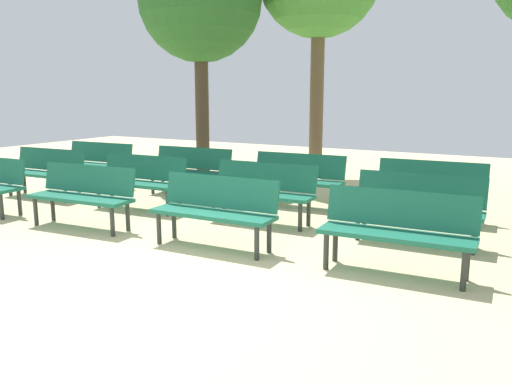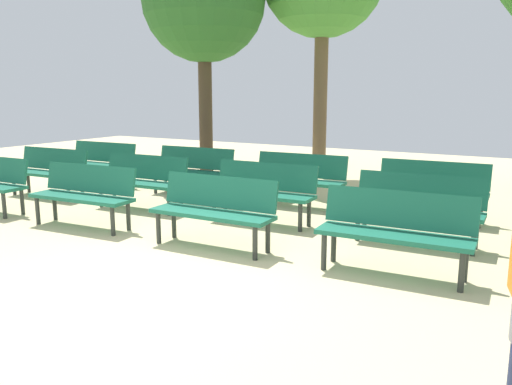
{
  "view_description": "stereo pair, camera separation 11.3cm",
  "coord_description": "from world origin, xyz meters",
  "px_view_note": "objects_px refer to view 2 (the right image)",
  "views": [
    {
      "loc": [
        3.4,
        -3.66,
        1.92
      ],
      "look_at": [
        0.0,
        2.43,
        0.55
      ],
      "focal_mm": 36.55,
      "sensor_mm": 36.0,
      "label": 1
    },
    {
      "loc": [
        3.5,
        -3.6,
        1.92
      ],
      "look_at": [
        0.0,
        2.43,
        0.55
      ],
      "focal_mm": 36.55,
      "sensor_mm": 36.0,
      "label": 2
    }
  ],
  "objects_px": {
    "bench_r0_c3": "(395,227)",
    "bench_r2_c1": "(193,168)",
    "bench_r2_c2": "(299,176)",
    "bench_r1_c1": "(142,178)",
    "bench_r2_c3": "(432,187)",
    "bench_r0_c2": "(215,207)",
    "bench_r1_c0": "(50,169)",
    "bench_r0_c1": "(85,192)",
    "tree_0": "(204,1)",
    "bench_r2_c0": "(100,161)",
    "bench_r1_c3": "(418,204)",
    "bench_r1_c2": "(263,189)"
  },
  "relations": [
    {
      "from": "bench_r1_c0",
      "to": "bench_r1_c3",
      "type": "bearing_deg",
      "value": 0.07
    },
    {
      "from": "bench_r0_c1",
      "to": "bench_r0_c2",
      "type": "xyz_separation_m",
      "value": [
        2.17,
        0.11,
        0.0
      ]
    },
    {
      "from": "bench_r1_c0",
      "to": "bench_r2_c3",
      "type": "distance_m",
      "value": 6.67
    },
    {
      "from": "bench_r0_c1",
      "to": "bench_r1_c1",
      "type": "distance_m",
      "value": 1.28
    },
    {
      "from": "bench_r0_c1",
      "to": "bench_r2_c1",
      "type": "height_order",
      "value": "same"
    },
    {
      "from": "bench_r2_c1",
      "to": "bench_r1_c3",
      "type": "bearing_deg",
      "value": -17.33
    },
    {
      "from": "bench_r1_c1",
      "to": "bench_r2_c2",
      "type": "distance_m",
      "value": 2.59
    },
    {
      "from": "bench_r2_c1",
      "to": "bench_r2_c2",
      "type": "bearing_deg",
      "value": -0.5
    },
    {
      "from": "bench_r1_c2",
      "to": "bench_r2_c2",
      "type": "relative_size",
      "value": 1.0
    },
    {
      "from": "bench_r2_c1",
      "to": "bench_r0_c1",
      "type": "bearing_deg",
      "value": -91.08
    },
    {
      "from": "bench_r0_c3",
      "to": "bench_r2_c3",
      "type": "distance_m",
      "value": 2.65
    },
    {
      "from": "bench_r1_c1",
      "to": "bench_r1_c2",
      "type": "relative_size",
      "value": 1.0
    },
    {
      "from": "bench_r1_c2",
      "to": "bench_r2_c1",
      "type": "distance_m",
      "value": 2.47
    },
    {
      "from": "bench_r2_c2",
      "to": "bench_r2_c1",
      "type": "bearing_deg",
      "value": 179.65
    },
    {
      "from": "bench_r2_c3",
      "to": "bench_r0_c1",
      "type": "bearing_deg",
      "value": -148.34
    },
    {
      "from": "bench_r2_c0",
      "to": "bench_r1_c1",
      "type": "bearing_deg",
      "value": -30.85
    },
    {
      "from": "bench_r2_c0",
      "to": "bench_r1_c3",
      "type": "bearing_deg",
      "value": -10.77
    },
    {
      "from": "bench_r0_c3",
      "to": "bench_r2_c2",
      "type": "bearing_deg",
      "value": 130.17
    },
    {
      "from": "bench_r1_c0",
      "to": "bench_r2_c0",
      "type": "height_order",
      "value": "same"
    },
    {
      "from": "bench_r0_c2",
      "to": "bench_r1_c1",
      "type": "bearing_deg",
      "value": 150.78
    },
    {
      "from": "bench_r1_c0",
      "to": "tree_0",
      "type": "bearing_deg",
      "value": 65.03
    },
    {
      "from": "bench_r0_c1",
      "to": "bench_r2_c2",
      "type": "height_order",
      "value": "same"
    },
    {
      "from": "bench_r1_c0",
      "to": "bench_r2_c0",
      "type": "bearing_deg",
      "value": 90.05
    },
    {
      "from": "bench_r1_c1",
      "to": "bench_r2_c3",
      "type": "bearing_deg",
      "value": 17.69
    },
    {
      "from": "bench_r2_c2",
      "to": "bench_r0_c3",
      "type": "bearing_deg",
      "value": -49.8
    },
    {
      "from": "bench_r0_c2",
      "to": "bench_r0_c1",
      "type": "bearing_deg",
      "value": -178.8
    },
    {
      "from": "bench_r1_c1",
      "to": "bench_r1_c2",
      "type": "xyz_separation_m",
      "value": [
        2.16,
        0.19,
        0.0
      ]
    },
    {
      "from": "bench_r1_c1",
      "to": "bench_r2_c1",
      "type": "relative_size",
      "value": 1.0
    },
    {
      "from": "bench_r0_c3",
      "to": "bench_r1_c2",
      "type": "height_order",
      "value": "same"
    },
    {
      "from": "bench_r0_c2",
      "to": "bench_r2_c0",
      "type": "bearing_deg",
      "value": 150.36
    },
    {
      "from": "bench_r0_c1",
      "to": "bench_r2_c1",
      "type": "xyz_separation_m",
      "value": [
        -0.08,
        2.65,
        0.0
      ]
    },
    {
      "from": "bench_r0_c1",
      "to": "bench_r1_c2",
      "type": "height_order",
      "value": "same"
    },
    {
      "from": "bench_r2_c0",
      "to": "bench_r2_c2",
      "type": "distance_m",
      "value": 4.38
    },
    {
      "from": "bench_r0_c3",
      "to": "bench_r1_c0",
      "type": "height_order",
      "value": "same"
    },
    {
      "from": "bench_r2_c2",
      "to": "bench_r2_c3",
      "type": "xyz_separation_m",
      "value": [
        2.14,
        0.15,
        0.0
      ]
    },
    {
      "from": "bench_r1_c1",
      "to": "bench_r0_c1",
      "type": "bearing_deg",
      "value": -89.5
    },
    {
      "from": "bench_r0_c2",
      "to": "bench_r1_c0",
      "type": "xyz_separation_m",
      "value": [
        -4.43,
        1.1,
        0.0
      ]
    },
    {
      "from": "bench_r0_c3",
      "to": "bench_r1_c0",
      "type": "relative_size",
      "value": 1.0
    },
    {
      "from": "bench_r2_c2",
      "to": "bench_r1_c2",
      "type": "bearing_deg",
      "value": -91.42
    },
    {
      "from": "bench_r1_c0",
      "to": "bench_r2_c0",
      "type": "xyz_separation_m",
      "value": [
        -0.06,
        1.3,
        0.0
      ]
    },
    {
      "from": "bench_r2_c1",
      "to": "bench_r0_c3",
      "type": "bearing_deg",
      "value": -31.2
    },
    {
      "from": "bench_r1_c3",
      "to": "bench_r2_c3",
      "type": "relative_size",
      "value": 1.0
    },
    {
      "from": "bench_r1_c3",
      "to": "bench_r2_c2",
      "type": "relative_size",
      "value": 1.0
    },
    {
      "from": "bench_r0_c3",
      "to": "bench_r1_c2",
      "type": "xyz_separation_m",
      "value": [
        -2.29,
        1.22,
        0.0
      ]
    },
    {
      "from": "tree_0",
      "to": "bench_r0_c2",
      "type": "bearing_deg",
      "value": -53.43
    },
    {
      "from": "bench_r1_c3",
      "to": "bench_r2_c1",
      "type": "relative_size",
      "value": 1.0
    },
    {
      "from": "bench_r1_c2",
      "to": "bench_r2_c3",
      "type": "relative_size",
      "value": 1.0
    },
    {
      "from": "bench_r0_c2",
      "to": "bench_r2_c1",
      "type": "distance_m",
      "value": 3.4
    },
    {
      "from": "bench_r0_c3",
      "to": "bench_r2_c1",
      "type": "distance_m",
      "value": 5.07
    },
    {
      "from": "bench_r1_c1",
      "to": "bench_r2_c2",
      "type": "xyz_separation_m",
      "value": [
        2.14,
        1.46,
        0.0
      ]
    }
  ]
}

